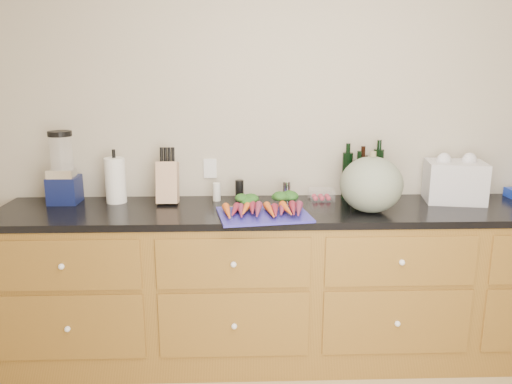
{
  "coord_description": "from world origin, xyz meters",
  "views": [
    {
      "loc": [
        -0.41,
        -1.49,
        1.71
      ],
      "look_at": [
        -0.32,
        1.2,
        1.06
      ],
      "focal_mm": 35.0,
      "sensor_mm": 36.0,
      "label": 1
    }
  ],
  "objects_px": {
    "paper_towel": "(115,180)",
    "knife_block": "(168,183)",
    "blender_appliance": "(63,172)",
    "tomato_box": "(321,195)",
    "squash": "(371,185)",
    "cutting_board": "(264,215)",
    "carrots": "(263,207)"
  },
  "relations": [
    {
      "from": "knife_block",
      "to": "tomato_box",
      "type": "relative_size",
      "value": 1.66
    },
    {
      "from": "paper_towel",
      "to": "knife_block",
      "type": "xyz_separation_m",
      "value": [
        0.32,
        -0.02,
        -0.01
      ]
    },
    {
      "from": "paper_towel",
      "to": "knife_block",
      "type": "distance_m",
      "value": 0.32
    },
    {
      "from": "cutting_board",
      "to": "blender_appliance",
      "type": "distance_m",
      "value": 1.24
    },
    {
      "from": "carrots",
      "to": "blender_appliance",
      "type": "bearing_deg",
      "value": 166.88
    },
    {
      "from": "knife_block",
      "to": "tomato_box",
      "type": "height_order",
      "value": "knife_block"
    },
    {
      "from": "tomato_box",
      "to": "paper_towel",
      "type": "bearing_deg",
      "value": -179.54
    },
    {
      "from": "cutting_board",
      "to": "knife_block",
      "type": "relative_size",
      "value": 1.96
    },
    {
      "from": "cutting_board",
      "to": "knife_block",
      "type": "distance_m",
      "value": 0.65
    },
    {
      "from": "squash",
      "to": "blender_appliance",
      "type": "xyz_separation_m",
      "value": [
        -1.79,
        0.26,
        0.03
      ]
    },
    {
      "from": "cutting_board",
      "to": "carrots",
      "type": "relative_size",
      "value": 1.12
    },
    {
      "from": "carrots",
      "to": "squash",
      "type": "bearing_deg",
      "value": 1.82
    },
    {
      "from": "blender_appliance",
      "to": "knife_block",
      "type": "distance_m",
      "value": 0.63
    },
    {
      "from": "carrots",
      "to": "squash",
      "type": "relative_size",
      "value": 1.24
    },
    {
      "from": "cutting_board",
      "to": "tomato_box",
      "type": "height_order",
      "value": "tomato_box"
    },
    {
      "from": "paper_towel",
      "to": "tomato_box",
      "type": "bearing_deg",
      "value": 0.46
    },
    {
      "from": "blender_appliance",
      "to": "tomato_box",
      "type": "bearing_deg",
      "value": 0.45
    },
    {
      "from": "squash",
      "to": "carrots",
      "type": "bearing_deg",
      "value": -178.18
    },
    {
      "from": "blender_appliance",
      "to": "tomato_box",
      "type": "xyz_separation_m",
      "value": [
        1.56,
        0.01,
        -0.15
      ]
    },
    {
      "from": "squash",
      "to": "knife_block",
      "type": "xyz_separation_m",
      "value": [
        -1.17,
        0.24,
        -0.03
      ]
    },
    {
      "from": "carrots",
      "to": "knife_block",
      "type": "bearing_deg",
      "value": 155.32
    },
    {
      "from": "cutting_board",
      "to": "paper_towel",
      "type": "bearing_deg",
      "value": 159.95
    },
    {
      "from": "cutting_board",
      "to": "blender_appliance",
      "type": "xyz_separation_m",
      "value": [
        -1.18,
        0.32,
        0.18
      ]
    },
    {
      "from": "carrots",
      "to": "blender_appliance",
      "type": "distance_m",
      "value": 1.22
    },
    {
      "from": "blender_appliance",
      "to": "paper_towel",
      "type": "distance_m",
      "value": 0.31
    },
    {
      "from": "cutting_board",
      "to": "blender_appliance",
      "type": "relative_size",
      "value": 1.12
    },
    {
      "from": "cutting_board",
      "to": "carrots",
      "type": "xyz_separation_m",
      "value": [
        -0.0,
        0.04,
        0.03
      ]
    },
    {
      "from": "squash",
      "to": "tomato_box",
      "type": "height_order",
      "value": "squash"
    },
    {
      "from": "cutting_board",
      "to": "squash",
      "type": "relative_size",
      "value": 1.39
    },
    {
      "from": "squash",
      "to": "cutting_board",
      "type": "bearing_deg",
      "value": -174.23
    },
    {
      "from": "squash",
      "to": "tomato_box",
      "type": "relative_size",
      "value": 2.33
    },
    {
      "from": "paper_towel",
      "to": "knife_block",
      "type": "height_order",
      "value": "paper_towel"
    }
  ]
}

